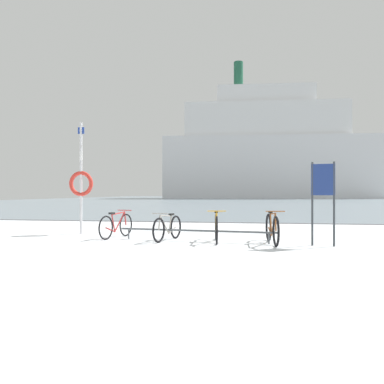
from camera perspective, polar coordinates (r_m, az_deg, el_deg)
ground at (r=60.87m, az=8.06°, el=-1.28°), size 80.00×132.00×0.08m
bike_rack at (r=10.55m, az=0.46°, el=-5.57°), size 4.22×0.53×0.31m
bicycle_0 at (r=11.50m, az=-10.70°, el=-4.69°), size 0.52×1.63×0.77m
bicycle_1 at (r=10.71m, az=-3.50°, el=-5.11°), size 0.54×1.62×0.75m
bicycle_2 at (r=10.39m, az=3.48°, el=-5.06°), size 0.46×1.69×0.83m
bicycle_3 at (r=10.22m, az=11.32°, el=-5.12°), size 0.46×1.80×0.84m
info_sign at (r=10.08m, az=18.15°, el=0.44°), size 0.55×0.14×2.01m
rescue_post at (r=12.90m, az=-15.50°, el=1.50°), size 0.78×0.12×3.45m
ferry_ship at (r=86.50m, az=10.80°, el=5.57°), size 44.95×14.36×29.01m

